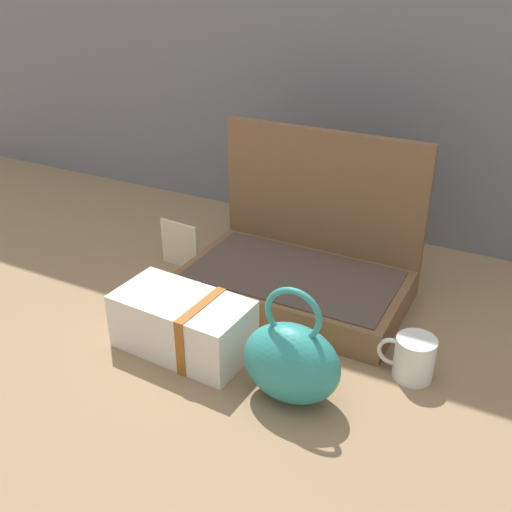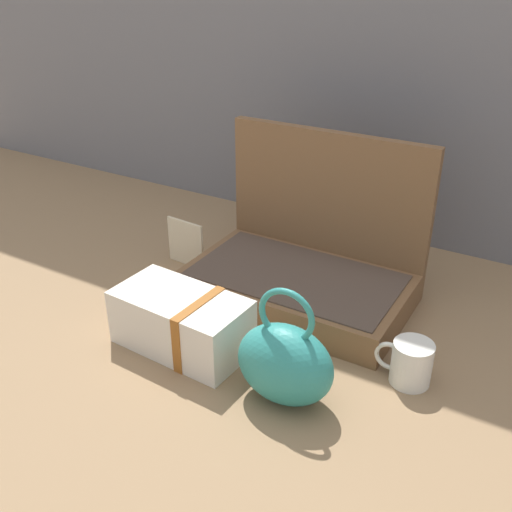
{
  "view_description": "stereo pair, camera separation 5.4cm",
  "coord_description": "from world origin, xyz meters",
  "px_view_note": "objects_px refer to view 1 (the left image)",
  "views": [
    {
      "loc": [
        0.51,
        -0.94,
        0.72
      ],
      "look_at": [
        0.03,
        -0.02,
        0.17
      ],
      "focal_mm": 41.29,
      "sensor_mm": 36.0,
      "label": 1
    },
    {
      "loc": [
        0.55,
        -0.92,
        0.72
      ],
      "look_at": [
        0.03,
        -0.02,
        0.17
      ],
      "focal_mm": 41.29,
      "sensor_mm": 36.0,
      "label": 2
    }
  ],
  "objects_px": {
    "info_card_left": "(179,245)",
    "coffee_mug": "(413,358)",
    "open_suitcase": "(302,263)",
    "teal_pouch_handbag": "(291,362)",
    "cream_toiletry_bag": "(184,324)"
  },
  "relations": [
    {
      "from": "cream_toiletry_bag",
      "to": "info_card_left",
      "type": "height_order",
      "value": "same"
    },
    {
      "from": "open_suitcase",
      "to": "info_card_left",
      "type": "relative_size",
      "value": 4.08
    },
    {
      "from": "teal_pouch_handbag",
      "to": "cream_toiletry_bag",
      "type": "height_order",
      "value": "teal_pouch_handbag"
    },
    {
      "from": "teal_pouch_handbag",
      "to": "info_card_left",
      "type": "height_order",
      "value": "teal_pouch_handbag"
    },
    {
      "from": "coffee_mug",
      "to": "info_card_left",
      "type": "relative_size",
      "value": 0.91
    },
    {
      "from": "cream_toiletry_bag",
      "to": "teal_pouch_handbag",
      "type": "bearing_deg",
      "value": -7.85
    },
    {
      "from": "open_suitcase",
      "to": "cream_toiletry_bag",
      "type": "xyz_separation_m",
      "value": [
        -0.12,
        -0.31,
        -0.02
      ]
    },
    {
      "from": "open_suitcase",
      "to": "coffee_mug",
      "type": "relative_size",
      "value": 4.46
    },
    {
      "from": "open_suitcase",
      "to": "teal_pouch_handbag",
      "type": "distance_m",
      "value": 0.37
    },
    {
      "from": "open_suitcase",
      "to": "cream_toiletry_bag",
      "type": "distance_m",
      "value": 0.33
    },
    {
      "from": "teal_pouch_handbag",
      "to": "info_card_left",
      "type": "distance_m",
      "value": 0.56
    },
    {
      "from": "info_card_left",
      "to": "coffee_mug",
      "type": "bearing_deg",
      "value": -9.73
    },
    {
      "from": "teal_pouch_handbag",
      "to": "coffee_mug",
      "type": "relative_size",
      "value": 2.09
    },
    {
      "from": "cream_toiletry_bag",
      "to": "coffee_mug",
      "type": "bearing_deg",
      "value": 16.39
    },
    {
      "from": "open_suitcase",
      "to": "coffee_mug",
      "type": "bearing_deg",
      "value": -30.81
    }
  ]
}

